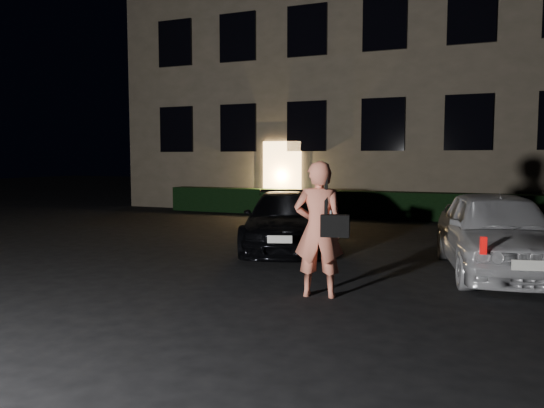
% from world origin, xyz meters
% --- Properties ---
extents(ground, '(80.00, 80.00, 0.00)m').
position_xyz_m(ground, '(0.00, 0.00, 0.00)').
color(ground, black).
rests_on(ground, ground).
extents(building, '(20.00, 8.11, 12.00)m').
position_xyz_m(building, '(-0.00, 14.99, 6.00)').
color(building, brown).
rests_on(building, ground).
extents(hedge, '(15.00, 0.70, 0.85)m').
position_xyz_m(hedge, '(0.00, 10.50, 0.42)').
color(hedge, black).
rests_on(hedge, ground).
extents(sedan, '(2.85, 4.36, 1.17)m').
position_xyz_m(sedan, '(-0.73, 3.98, 0.59)').
color(sedan, black).
rests_on(sedan, ground).
extents(hatch, '(2.39, 4.30, 1.38)m').
position_xyz_m(hatch, '(3.38, 3.03, 0.69)').
color(hatch, silver).
rests_on(hatch, ground).
extents(man, '(0.83, 0.57, 1.87)m').
position_xyz_m(man, '(1.11, 0.48, 0.94)').
color(man, '#DE765B').
rests_on(man, ground).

